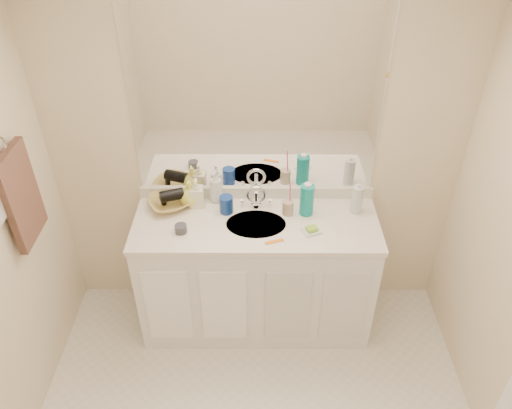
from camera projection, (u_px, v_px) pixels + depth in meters
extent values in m
cube|color=white|center=(255.00, 18.00, 1.34)|extent=(2.60, 2.60, 0.02)
cube|color=beige|center=(256.00, 154.00, 3.10)|extent=(2.60, 0.02, 2.40)
cube|color=white|center=(256.00, 275.00, 3.34)|extent=(1.50, 0.55, 0.85)
cube|color=white|center=(256.00, 224.00, 3.08)|extent=(1.52, 0.57, 0.03)
cube|color=silver|center=(256.00, 192.00, 3.26)|extent=(1.52, 0.03, 0.08)
cylinder|color=#B7B5A0|center=(256.00, 225.00, 3.06)|extent=(0.37, 0.37, 0.02)
cylinder|color=silver|center=(256.00, 199.00, 3.17)|extent=(0.02, 0.02, 0.11)
cube|color=white|center=(256.00, 101.00, 2.88)|extent=(1.48, 0.01, 1.20)
cylinder|color=navy|center=(226.00, 204.00, 3.12)|extent=(0.11, 0.11, 0.12)
cylinder|color=tan|center=(288.00, 207.00, 3.11)|extent=(0.07, 0.07, 0.09)
cylinder|color=#F94196|center=(290.00, 194.00, 3.05)|extent=(0.02, 0.04, 0.18)
cylinder|color=#0B8786|center=(307.00, 200.00, 3.08)|extent=(0.11, 0.11, 0.21)
cylinder|color=silver|center=(357.00, 200.00, 3.10)|extent=(0.09, 0.09, 0.19)
cube|color=silver|center=(312.00, 231.00, 2.99)|extent=(0.13, 0.11, 0.01)
cube|color=#93CE32|center=(312.00, 229.00, 2.98)|extent=(0.08, 0.07, 0.02)
cube|color=orange|center=(274.00, 242.00, 2.92)|extent=(0.12, 0.06, 0.00)
cylinder|color=#3C3C44|center=(181.00, 229.00, 2.98)|extent=(0.09, 0.09, 0.05)
imported|color=white|center=(216.00, 186.00, 3.19)|extent=(0.10, 0.11, 0.22)
imported|color=#F4ECC7|center=(197.00, 192.00, 3.16)|extent=(0.09, 0.10, 0.20)
imported|color=#E4E258|center=(190.00, 193.00, 3.17)|extent=(0.17, 0.17, 0.17)
imported|color=#B39448|center=(170.00, 203.00, 3.18)|extent=(0.34, 0.34, 0.06)
cylinder|color=black|center=(172.00, 195.00, 3.15)|extent=(0.16, 0.12, 0.07)
torus|color=silver|center=(1.00, 147.00, 2.48)|extent=(0.01, 0.11, 0.11)
cube|color=#3E2821|center=(22.00, 196.00, 2.65)|extent=(0.04, 0.32, 0.55)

